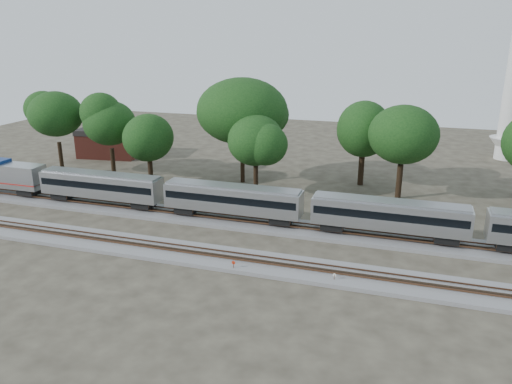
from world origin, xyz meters
TOP-DOWN VIEW (x-y plane):
  - ground at (0.00, 0.00)m, footprint 160.00×160.00m
  - track_far at (0.00, 6.00)m, footprint 160.00×5.00m
  - track_near at (0.00, -4.00)m, footprint 160.00×5.00m
  - train at (5.78, 6.00)m, footprint 104.97×2.99m
  - switch_stand_red at (1.12, -6.05)m, footprint 0.36×0.07m
  - switch_stand_white at (10.68, -5.46)m, footprint 0.32×0.06m
  - switch_lever at (5.75, -5.12)m, footprint 0.58×0.48m
  - brick_building at (-36.39, 31.22)m, footprint 11.54×8.80m
  - tree_0 at (-36.99, 17.95)m, footprint 9.83×9.83m
  - tree_1 at (-27.86, 18.62)m, footprint 8.78×8.78m
  - tree_2 at (-20.20, 16.58)m, footprint 7.37×7.37m
  - tree_3 at (-7.79, 22.41)m, footprint 11.02×11.02m
  - tree_4 at (-3.93, 16.88)m, footprint 7.98×7.98m
  - tree_5 at (9.49, 26.48)m, footprint 8.58×8.58m
  - tree_6 at (15.15, 21.43)m, footprint 9.07×9.07m

SIDE VIEW (x-z plane):
  - ground at x=0.00m, z-range 0.00..0.00m
  - switch_lever at x=5.75m, z-range 0.00..0.30m
  - track_far at x=0.00m, z-range -0.16..0.57m
  - track_near at x=0.00m, z-range -0.16..0.57m
  - switch_stand_white at x=10.68m, z-range 0.14..1.13m
  - switch_stand_red at x=1.12m, z-range 0.15..1.27m
  - brick_building at x=-36.39m, z-range 0.02..5.16m
  - train at x=5.78m, z-range 0.90..5.31m
  - tree_2 at x=-20.20m, z-range 2.03..12.42m
  - tree_4 at x=-3.93m, z-range 2.21..13.46m
  - tree_5 at x=9.49m, z-range 2.38..14.47m
  - tree_1 at x=-27.86m, z-range 2.43..14.80m
  - tree_6 at x=15.15m, z-range 2.52..15.31m
  - tree_0 at x=-36.99m, z-range 2.73..16.59m
  - tree_3 at x=-7.79m, z-range 3.07..18.60m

